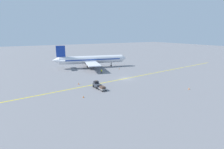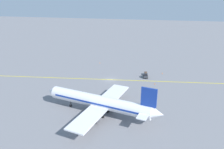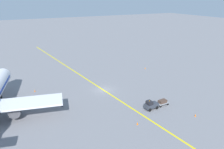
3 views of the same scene
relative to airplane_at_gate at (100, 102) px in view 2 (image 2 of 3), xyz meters
The scene contains 10 objects.
ground_plane 26.09m from the airplane_at_gate, ahead, with size 400.00×400.00×0.00m, color slate.
apron_yellow_centreline 26.09m from the airplane_at_gate, ahead, with size 0.40×120.00×0.01m, color yellow.
airplane_at_gate is the anchor object (origin of this frame).
baggage_tug_dark 32.39m from the airplane_at_gate, 19.65° to the right, with size 3.08×1.90×2.11m.
baggage_cart_trailing 35.45m from the airplane_at_gate, 17.56° to the right, with size 2.68×1.55×1.24m.
ground_crew_worker 14.22m from the airplane_at_gate, ahead, with size 0.50×0.38×1.68m.
traffic_cone_near_nose 46.95m from the airplane_at_gate, 14.78° to the left, with size 0.32×0.32×0.55m, color orange.
traffic_cone_mid_apron 28.73m from the airplane_at_gate, 30.74° to the right, with size 0.32×0.32×0.55m, color orange.
traffic_cone_by_wingtip 40.55m from the airplane_at_gate, 25.56° to the right, with size 0.32×0.32×0.55m, color orange.
traffic_cone_far_edge 14.30m from the airplane_at_gate, 44.22° to the left, with size 0.32×0.32×0.55m, color orange.
Camera 2 is at (-77.57, -16.63, 32.32)m, focal length 35.00 mm.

